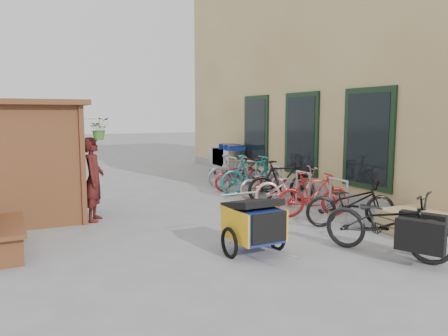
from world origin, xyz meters
name	(u,v)px	position (x,y,z in m)	size (l,w,h in m)	color
ground	(234,235)	(0.00, 0.00, 0.00)	(80.00, 80.00, 0.00)	gray
building	(354,71)	(6.49, 4.50, 3.49)	(6.07, 13.00, 7.00)	tan
kiosk	(25,144)	(-3.28, 2.47, 1.55)	(2.49, 1.65, 2.40)	brown
bike_rack	(275,179)	(2.30, 2.40, 0.52)	(0.05, 5.35, 0.86)	#A5A8AD
pallet_stack	(421,224)	(3.00, -1.40, 0.21)	(1.00, 1.20, 0.40)	tan
bench	(1,222)	(-3.68, 0.47, 0.52)	(0.54, 1.63, 1.02)	brown
shopping_carts	(226,157)	(3.00, 6.78, 0.65)	(0.63, 1.73, 1.12)	silver
child_trailer	(254,221)	(-0.17, -1.04, 0.50)	(0.93, 1.54, 0.90)	navy
cargo_bike	(389,223)	(1.62, -2.00, 0.50)	(1.46, 2.03, 1.01)	black
person_kiosk	(94,179)	(-2.08, 2.11, 0.84)	(0.61, 0.40, 1.68)	maroon
bike_0	(351,202)	(2.29, -0.38, 0.46)	(0.61, 1.75, 0.92)	black
bike_1	(313,194)	(2.10, 0.55, 0.47)	(0.44, 1.57, 0.95)	maroon
bike_2	(292,187)	(2.26, 1.57, 0.47)	(0.62, 1.77, 0.93)	pink
bike_3	(282,181)	(2.30, 2.06, 0.51)	(0.48, 1.71, 1.03)	black
bike_4	(263,182)	(2.23, 2.84, 0.40)	(0.53, 1.52, 0.80)	pink
bike_5	(251,175)	(2.13, 3.33, 0.53)	(0.50, 1.77, 1.06)	#1D7475
bike_6	(239,174)	(2.17, 4.07, 0.44)	(0.58, 1.66, 0.87)	maroon
bike_7	(233,171)	(2.20, 4.55, 0.48)	(0.45, 1.58, 0.95)	#B1B0B5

